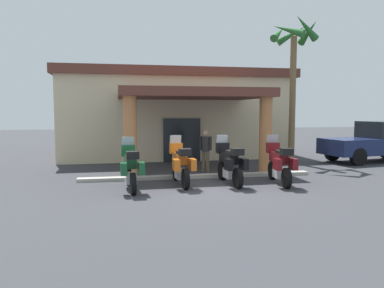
{
  "coord_description": "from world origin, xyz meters",
  "views": [
    {
      "loc": [
        -2.78,
        -11.57,
        2.45
      ],
      "look_at": [
        -0.22,
        2.23,
        1.2
      ],
      "focal_mm": 34.69,
      "sensor_mm": 36.0,
      "label": 1
    }
  ],
  "objects_px": {
    "motorcycle_orange": "(181,164)",
    "motel_building": "(172,113)",
    "pedestrian": "(206,148)",
    "motorcycle_black": "(230,163)",
    "pickup_truck_navy": "(376,142)",
    "motorcycle_maroon": "(279,163)",
    "motorcycle_green": "(131,168)",
    "palm_tree_near_portico": "(294,56)"
  },
  "relations": [
    {
      "from": "motorcycle_orange",
      "to": "palm_tree_near_portico",
      "type": "distance_m",
      "value": 8.44
    },
    {
      "from": "motorcycle_black",
      "to": "pedestrian",
      "type": "bearing_deg",
      "value": 1.57
    },
    {
      "from": "motorcycle_maroon",
      "to": "pickup_truck_navy",
      "type": "distance_m",
      "value": 8.22
    },
    {
      "from": "motorcycle_green",
      "to": "motel_building",
      "type": "bearing_deg",
      "value": -19.3
    },
    {
      "from": "palm_tree_near_portico",
      "to": "pickup_truck_navy",
      "type": "bearing_deg",
      "value": -2.75
    },
    {
      "from": "motel_building",
      "to": "pedestrian",
      "type": "bearing_deg",
      "value": -86.04
    },
    {
      "from": "pedestrian",
      "to": "motorcycle_black",
      "type": "bearing_deg",
      "value": -141.41
    },
    {
      "from": "motorcycle_maroon",
      "to": "motel_building",
      "type": "bearing_deg",
      "value": 20.53
    },
    {
      "from": "motel_building",
      "to": "motorcycle_black",
      "type": "bearing_deg",
      "value": -86.02
    },
    {
      "from": "motorcycle_black",
      "to": "palm_tree_near_portico",
      "type": "xyz_separation_m",
      "value": [
        4.29,
        4.36,
        4.3
      ]
    },
    {
      "from": "motel_building",
      "to": "pickup_truck_navy",
      "type": "height_order",
      "value": "motel_building"
    },
    {
      "from": "motorcycle_orange",
      "to": "pedestrian",
      "type": "distance_m",
      "value": 2.92
    },
    {
      "from": "motel_building",
      "to": "motorcycle_orange",
      "type": "distance_m",
      "value": 9.03
    },
    {
      "from": "motorcycle_black",
      "to": "motorcycle_maroon",
      "type": "xyz_separation_m",
      "value": [
        1.64,
        -0.28,
        0.0
      ]
    },
    {
      "from": "motorcycle_orange",
      "to": "motel_building",
      "type": "bearing_deg",
      "value": -8.77
    },
    {
      "from": "motorcycle_orange",
      "to": "pedestrian",
      "type": "height_order",
      "value": "pedestrian"
    },
    {
      "from": "motorcycle_black",
      "to": "pedestrian",
      "type": "height_order",
      "value": "pedestrian"
    },
    {
      "from": "motel_building",
      "to": "motorcycle_maroon",
      "type": "bearing_deg",
      "value": -76.33
    },
    {
      "from": "motorcycle_green",
      "to": "motorcycle_maroon",
      "type": "distance_m",
      "value": 4.94
    },
    {
      "from": "motorcycle_orange",
      "to": "motorcycle_black",
      "type": "bearing_deg",
      "value": -99.1
    },
    {
      "from": "motel_building",
      "to": "pedestrian",
      "type": "relative_size",
      "value": 7.29
    },
    {
      "from": "pedestrian",
      "to": "pickup_truck_navy",
      "type": "distance_m",
      "value": 8.91
    },
    {
      "from": "motel_building",
      "to": "motorcycle_green",
      "type": "height_order",
      "value": "motel_building"
    },
    {
      "from": "motorcycle_orange",
      "to": "palm_tree_near_portico",
      "type": "height_order",
      "value": "palm_tree_near_portico"
    },
    {
      "from": "motorcycle_maroon",
      "to": "palm_tree_near_portico",
      "type": "distance_m",
      "value": 6.85
    },
    {
      "from": "motorcycle_green",
      "to": "pickup_truck_navy",
      "type": "height_order",
      "value": "pickup_truck_navy"
    },
    {
      "from": "motel_building",
      "to": "motorcycle_green",
      "type": "relative_size",
      "value": 5.51
    },
    {
      "from": "motorcycle_orange",
      "to": "motorcycle_black",
      "type": "xyz_separation_m",
      "value": [
        1.65,
        -0.17,
        0.0
      ]
    },
    {
      "from": "motorcycle_green",
      "to": "motorcycle_orange",
      "type": "relative_size",
      "value": 1.0
    },
    {
      "from": "motorcycle_orange",
      "to": "motorcycle_black",
      "type": "distance_m",
      "value": 1.65
    },
    {
      "from": "motel_building",
      "to": "motorcycle_maroon",
      "type": "distance_m",
      "value": 9.73
    },
    {
      "from": "motel_building",
      "to": "palm_tree_near_portico",
      "type": "relative_size",
      "value": 1.82
    },
    {
      "from": "pedestrian",
      "to": "motorcycle_maroon",
      "type": "bearing_deg",
      "value": -114.13
    },
    {
      "from": "pickup_truck_navy",
      "to": "motorcycle_green",
      "type": "bearing_deg",
      "value": -167.96
    },
    {
      "from": "motel_building",
      "to": "motorcycle_black",
      "type": "height_order",
      "value": "motel_building"
    },
    {
      "from": "motel_building",
      "to": "motorcycle_orange",
      "type": "bearing_deg",
      "value": -96.56
    },
    {
      "from": "motorcycle_green",
      "to": "motorcycle_orange",
      "type": "distance_m",
      "value": 1.71
    },
    {
      "from": "motorcycle_green",
      "to": "pedestrian",
      "type": "height_order",
      "value": "pedestrian"
    },
    {
      "from": "motel_building",
      "to": "pickup_truck_navy",
      "type": "relative_size",
      "value": 2.25
    },
    {
      "from": "motel_building",
      "to": "motorcycle_orange",
      "type": "relative_size",
      "value": 5.51
    },
    {
      "from": "motorcycle_black",
      "to": "palm_tree_near_portico",
      "type": "distance_m",
      "value": 7.47
    },
    {
      "from": "motorcycle_green",
      "to": "palm_tree_near_portico",
      "type": "relative_size",
      "value": 0.33
    }
  ]
}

